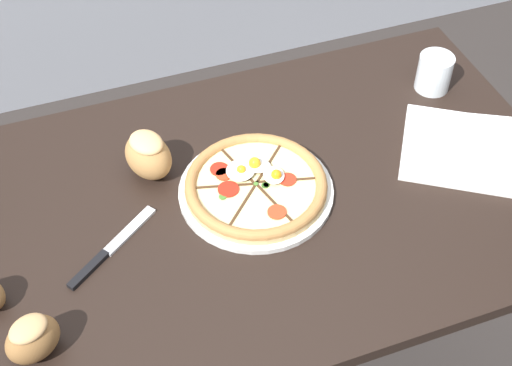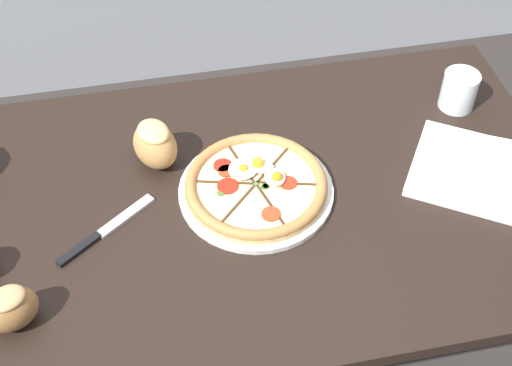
{
  "view_description": "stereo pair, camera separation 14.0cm",
  "coord_description": "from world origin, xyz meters",
  "px_view_note": "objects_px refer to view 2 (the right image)",
  "views": [
    {
      "loc": [
        -0.31,
        -0.89,
        1.82
      ],
      "look_at": [
        0.02,
        0.01,
        0.79
      ],
      "focal_mm": 50.0,
      "sensor_mm": 36.0,
      "label": 1
    },
    {
      "loc": [
        -0.17,
        -0.92,
        1.82
      ],
      "look_at": [
        0.02,
        0.01,
        0.79
      ],
      "focal_mm": 50.0,
      "sensor_mm": 36.0,
      "label": 2
    }
  ],
  "objects_px": {
    "dining_table": "(248,234)",
    "pizza": "(256,186)",
    "bread_piece_near": "(11,308)",
    "water_glass": "(459,92)",
    "napkin_folded": "(477,170)",
    "knife_main": "(105,230)",
    "bread_piece_mid": "(155,144)"
  },
  "relations": [
    {
      "from": "dining_table",
      "to": "napkin_folded",
      "type": "height_order",
      "value": "napkin_folded"
    },
    {
      "from": "napkin_folded",
      "to": "knife_main",
      "type": "distance_m",
      "value": 0.75
    },
    {
      "from": "knife_main",
      "to": "water_glass",
      "type": "xyz_separation_m",
      "value": [
        0.79,
        0.21,
        0.03
      ]
    },
    {
      "from": "bread_piece_near",
      "to": "bread_piece_mid",
      "type": "distance_m",
      "value": 0.44
    },
    {
      "from": "bread_piece_mid",
      "to": "knife_main",
      "type": "bearing_deg",
      "value": -124.94
    },
    {
      "from": "napkin_folded",
      "to": "pizza",
      "type": "bearing_deg",
      "value": 174.59
    },
    {
      "from": "bread_piece_mid",
      "to": "water_glass",
      "type": "distance_m",
      "value": 0.68
    },
    {
      "from": "bread_piece_mid",
      "to": "water_glass",
      "type": "bearing_deg",
      "value": 3.83
    },
    {
      "from": "napkin_folded",
      "to": "bread_piece_mid",
      "type": "xyz_separation_m",
      "value": [
        -0.63,
        0.17,
        0.04
      ]
    },
    {
      "from": "dining_table",
      "to": "water_glass",
      "type": "distance_m",
      "value": 0.56
    },
    {
      "from": "dining_table",
      "to": "napkin_folded",
      "type": "bearing_deg",
      "value": -3.77
    },
    {
      "from": "bread_piece_mid",
      "to": "bread_piece_near",
      "type": "bearing_deg",
      "value": -129.35
    },
    {
      "from": "bread_piece_near",
      "to": "water_glass",
      "type": "distance_m",
      "value": 1.03
    },
    {
      "from": "napkin_folded",
      "to": "water_glass",
      "type": "distance_m",
      "value": 0.22
    },
    {
      "from": "knife_main",
      "to": "water_glass",
      "type": "distance_m",
      "value": 0.82
    },
    {
      "from": "dining_table",
      "to": "bread_piece_mid",
      "type": "distance_m",
      "value": 0.27
    },
    {
      "from": "pizza",
      "to": "water_glass",
      "type": "height_order",
      "value": "water_glass"
    },
    {
      "from": "bread_piece_near",
      "to": "knife_main",
      "type": "bearing_deg",
      "value": 46.82
    },
    {
      "from": "bread_piece_near",
      "to": "water_glass",
      "type": "height_order",
      "value": "water_glass"
    },
    {
      "from": "napkin_folded",
      "to": "bread_piece_near",
      "type": "xyz_separation_m",
      "value": [
        -0.91,
        -0.17,
        0.03
      ]
    },
    {
      "from": "napkin_folded",
      "to": "water_glass",
      "type": "relative_size",
      "value": 3.89
    },
    {
      "from": "dining_table",
      "to": "bread_piece_mid",
      "type": "relative_size",
      "value": 9.7
    },
    {
      "from": "water_glass",
      "to": "bread_piece_near",
      "type": "bearing_deg",
      "value": -158.12
    },
    {
      "from": "pizza",
      "to": "bread_piece_near",
      "type": "height_order",
      "value": "bread_piece_near"
    },
    {
      "from": "knife_main",
      "to": "dining_table",
      "type": "bearing_deg",
      "value": -30.54
    },
    {
      "from": "napkin_folded",
      "to": "bread_piece_mid",
      "type": "distance_m",
      "value": 0.66
    },
    {
      "from": "pizza",
      "to": "knife_main",
      "type": "bearing_deg",
      "value": -172.39
    },
    {
      "from": "dining_table",
      "to": "pizza",
      "type": "relative_size",
      "value": 4.2
    },
    {
      "from": "pizza",
      "to": "napkin_folded",
      "type": "height_order",
      "value": "pizza"
    },
    {
      "from": "pizza",
      "to": "bread_piece_mid",
      "type": "relative_size",
      "value": 2.31
    },
    {
      "from": "bread_piece_near",
      "to": "napkin_folded",
      "type": "bearing_deg",
      "value": 10.47
    },
    {
      "from": "napkin_folded",
      "to": "knife_main",
      "type": "height_order",
      "value": "napkin_folded"
    }
  ]
}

